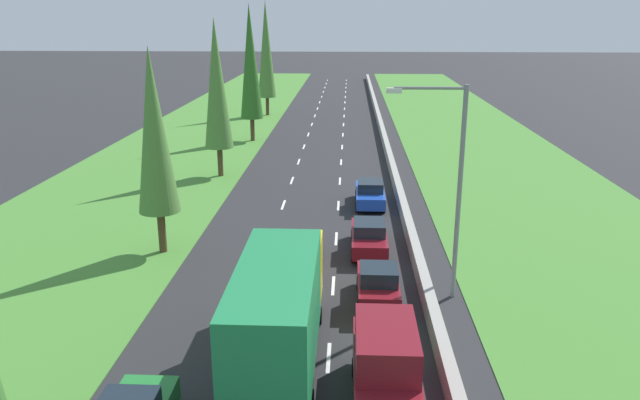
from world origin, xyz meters
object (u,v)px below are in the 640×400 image
at_px(green_box_truck_centre_lane, 280,314).
at_px(orange_sedan_centre_lane, 297,252).
at_px(maroon_sedan_right_lane, 369,236).
at_px(poplar_tree_second, 154,132).
at_px(maroon_van_right_lane, 385,366).
at_px(maroon_hatchback_right_lane, 378,285).
at_px(poplar_tree_fourth, 250,62).
at_px(poplar_tree_fifth, 266,50).
at_px(street_light_mast, 452,178).
at_px(poplar_tree_third, 217,84).
at_px(blue_sedan_right_lane, 370,193).

xyz_separation_m(green_box_truck_centre_lane, orange_sedan_centre_lane, (-0.22, 8.95, -1.37)).
distance_m(maroon_sedan_right_lane, poplar_tree_second, 11.77).
bearing_deg(maroon_van_right_lane, maroon_hatchback_right_lane, 89.10).
bearing_deg(maroon_sedan_right_lane, orange_sedan_centre_lane, -146.90).
height_order(poplar_tree_fourth, poplar_tree_fifth, poplar_tree_fifth).
relative_size(maroon_van_right_lane, street_light_mast, 0.54).
distance_m(maroon_sedan_right_lane, poplar_tree_third, 19.18).
relative_size(maroon_hatchback_right_lane, poplar_tree_second, 0.38).
xyz_separation_m(maroon_van_right_lane, street_light_mast, (3.00, 7.89, 3.83)).
bearing_deg(maroon_van_right_lane, orange_sedan_centre_lane, 108.58).
distance_m(maroon_van_right_lane, street_light_mast, 9.27).
distance_m(green_box_truck_centre_lane, blue_sedan_right_lane, 19.46).
height_order(maroon_hatchback_right_lane, maroon_sedan_right_lane, maroon_hatchback_right_lane).
relative_size(maroon_sedan_right_lane, poplar_tree_second, 0.44).
distance_m(maroon_hatchback_right_lane, street_light_mast, 5.32).
bearing_deg(maroon_van_right_lane, poplar_tree_fifth, 100.95).
bearing_deg(maroon_hatchback_right_lane, blue_sedan_right_lane, 89.66).
height_order(maroon_van_right_lane, orange_sedan_centre_lane, maroon_van_right_lane).
xyz_separation_m(maroon_sedan_right_lane, blue_sedan_right_lane, (0.29, 7.86, 0.00)).
distance_m(blue_sedan_right_lane, poplar_tree_fifth, 38.40).
bearing_deg(green_box_truck_centre_lane, poplar_tree_third, 105.80).
distance_m(maroon_sedan_right_lane, blue_sedan_right_lane, 7.86).
distance_m(poplar_tree_fourth, street_light_mast, 36.02).
height_order(maroon_sedan_right_lane, poplar_tree_third, poplar_tree_third).
xyz_separation_m(maroon_hatchback_right_lane, green_box_truck_centre_lane, (-3.49, -5.35, 1.35)).
xyz_separation_m(maroon_hatchback_right_lane, poplar_tree_third, (-10.85, 20.68, 5.96)).
height_order(poplar_tree_fifth, street_light_mast, poplar_tree_fifth).
xyz_separation_m(green_box_truck_centre_lane, street_light_mast, (6.38, 6.14, 3.05)).
distance_m(maroon_van_right_lane, maroon_hatchback_right_lane, 7.11).
relative_size(orange_sedan_centre_lane, poplar_tree_second, 0.44).
bearing_deg(blue_sedan_right_lane, maroon_sedan_right_lane, -92.10).
distance_m(blue_sedan_right_lane, street_light_mast, 13.96).
relative_size(poplar_tree_second, street_light_mast, 1.14).
distance_m(poplar_tree_second, poplar_tree_third, 15.41).
height_order(poplar_tree_second, street_light_mast, poplar_tree_second).
height_order(maroon_hatchback_right_lane, orange_sedan_centre_lane, maroon_hatchback_right_lane).
bearing_deg(blue_sedan_right_lane, poplar_tree_second, -141.80).
relative_size(maroon_hatchback_right_lane, maroon_sedan_right_lane, 0.87).
xyz_separation_m(maroon_hatchback_right_lane, blue_sedan_right_lane, (0.08, 13.74, -0.02)).
bearing_deg(maroon_sedan_right_lane, maroon_van_right_lane, -89.58).
bearing_deg(blue_sedan_right_lane, green_box_truck_centre_lane, -100.60).
height_order(orange_sedan_centre_lane, street_light_mast, street_light_mast).
relative_size(maroon_sedan_right_lane, street_light_mast, 0.50).
bearing_deg(poplar_tree_second, poplar_tree_third, 90.71).
relative_size(orange_sedan_centre_lane, poplar_tree_fourth, 0.36).
bearing_deg(poplar_tree_second, orange_sedan_centre_lane, -13.61).
bearing_deg(street_light_mast, poplar_tree_second, 161.68).
height_order(blue_sedan_right_lane, poplar_tree_third, poplar_tree_third).
relative_size(poplar_tree_second, poplar_tree_third, 0.89).
bearing_deg(poplar_tree_second, maroon_hatchback_right_lane, -26.36).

